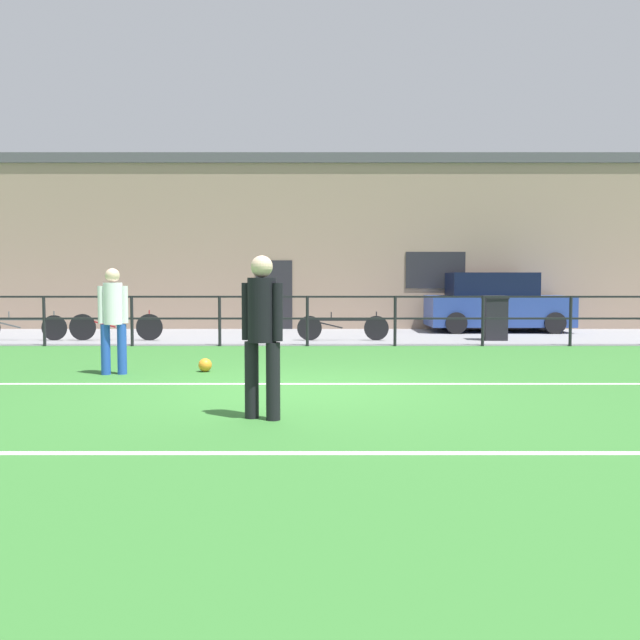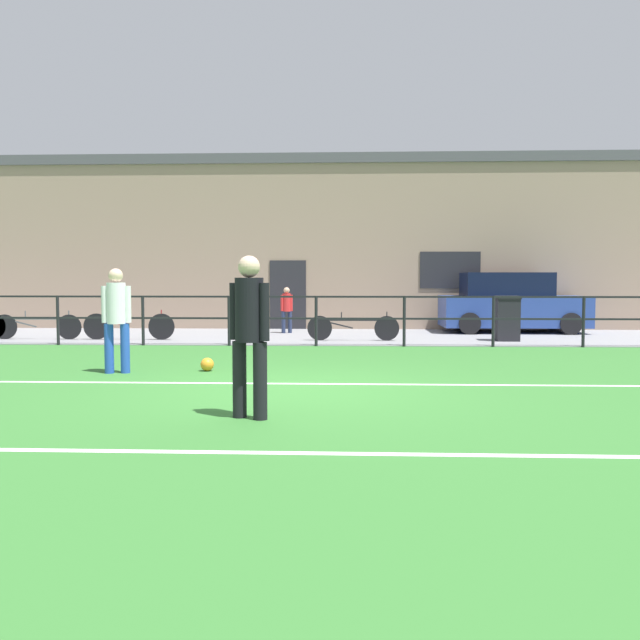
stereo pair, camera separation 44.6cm
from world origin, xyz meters
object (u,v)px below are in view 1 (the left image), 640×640
object	(u,v)px
spectator_child	(277,307)
parked_car_red	(499,304)
bicycle_parked_1	(24,327)
player_goalkeeper	(265,327)
trash_bin_0	(498,318)
bicycle_parked_0	(119,327)
bicycle_parked_2	(346,327)
soccer_ball_match	(208,365)
player_striker	(116,314)

from	to	relation	value
spectator_child	parked_car_red	size ratio (longest dim) A/B	0.32
spectator_child	bicycle_parked_1	xyz separation A→B (m)	(-6.09, -2.21, -0.40)
player_goalkeeper	trash_bin_0	size ratio (longest dim) A/B	1.61
bicycle_parked_0	bicycle_parked_1	xyz separation A→B (m)	(-2.34, -0.00, -0.01)
parked_car_red	trash_bin_0	size ratio (longest dim) A/B	3.64
parked_car_red	bicycle_parked_1	bearing A→B (deg)	-167.38
spectator_child	trash_bin_0	xyz separation A→B (m)	(5.61, -2.12, -0.17)
bicycle_parked_1	trash_bin_0	world-z (taller)	trash_bin_0
bicycle_parked_1	bicycle_parked_2	world-z (taller)	bicycle_parked_1
soccer_ball_match	bicycle_parked_2	size ratio (longest dim) A/B	0.10
spectator_child	trash_bin_0	distance (m)	6.00
parked_car_red	trash_bin_0	xyz separation A→B (m)	(-0.75, -2.70, -0.24)
parked_car_red	bicycle_parked_2	size ratio (longest dim) A/B	1.78
soccer_ball_match	bicycle_parked_2	xyz separation A→B (m)	(2.45, 5.38, 0.23)
player_goalkeeper	spectator_child	bearing A→B (deg)	116.69
bicycle_parked_0	bicycle_parked_2	world-z (taller)	bicycle_parked_0
player_striker	soccer_ball_match	xyz separation A→B (m)	(1.40, 0.30, -0.85)
soccer_ball_match	parked_car_red	bearing A→B (deg)	49.55
soccer_ball_match	spectator_child	distance (m)	7.64
player_goalkeeper	trash_bin_0	xyz separation A→B (m)	(4.95, 9.15, -0.43)
spectator_child	parked_car_red	distance (m)	6.38
player_striker	parked_car_red	size ratio (longest dim) A/B	0.42
soccer_ball_match	trash_bin_0	xyz separation A→B (m)	(6.22, 5.47, 0.47)
soccer_ball_match	spectator_child	size ratio (longest dim) A/B	0.17
soccer_ball_match	bicycle_parked_1	bearing A→B (deg)	135.54
parked_car_red	trash_bin_0	distance (m)	2.81
player_goalkeeper	spectator_child	distance (m)	11.28
bicycle_parked_1	trash_bin_0	bearing A→B (deg)	0.44
parked_car_red	bicycle_parked_0	size ratio (longest dim) A/B	1.74
player_striker	player_goalkeeper	bearing A→B (deg)	-61.84
player_striker	bicycle_parked_0	xyz separation A→B (m)	(-1.74, 5.68, -0.60)
player_goalkeeper	player_striker	bearing A→B (deg)	151.71
player_striker	parked_car_red	world-z (taller)	parked_car_red
player_striker	bicycle_parked_0	bearing A→B (deg)	96.79
trash_bin_0	bicycle_parked_1	bearing A→B (deg)	-179.56
player_goalkeeper	parked_car_red	bearing A→B (deg)	87.65
player_goalkeeper	bicycle_parked_0	xyz separation A→B (m)	(-4.41, 9.06, -0.65)
player_goalkeeper	soccer_ball_match	distance (m)	3.99
bicycle_parked_0	bicycle_parked_2	size ratio (longest dim) A/B	1.02
parked_car_red	bicycle_parked_2	xyz separation A→B (m)	(-4.51, -2.79, -0.48)
player_goalkeeper	parked_car_red	distance (m)	13.15
bicycle_parked_2	trash_bin_0	bearing A→B (deg)	1.36
player_striker	trash_bin_0	distance (m)	9.57
trash_bin_0	soccer_ball_match	bearing A→B (deg)	-138.65
player_goalkeeper	player_striker	distance (m)	4.30
bicycle_parked_2	spectator_child	bearing A→B (deg)	129.85
player_goalkeeper	bicycle_parked_2	bearing A→B (deg)	105.90
bicycle_parked_0	trash_bin_0	xyz separation A→B (m)	(9.36, 0.09, 0.21)
bicycle_parked_2	trash_bin_0	distance (m)	3.78
parked_car_red	bicycle_parked_1	world-z (taller)	parked_car_red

